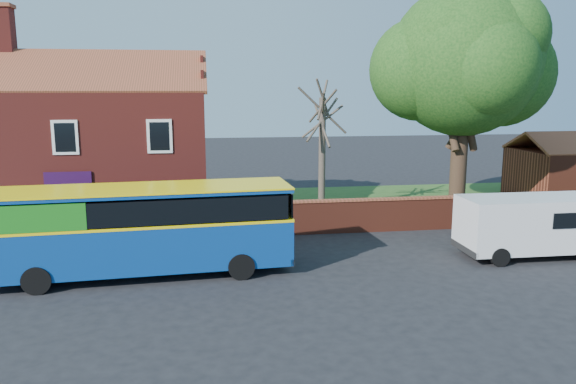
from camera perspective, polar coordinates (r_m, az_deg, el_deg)
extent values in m
plane|color=black|center=(19.19, -4.87, -9.93)|extent=(120.00, 120.00, 0.00)
cube|color=gray|center=(25.31, -21.88, -5.47)|extent=(18.00, 3.50, 0.12)
cube|color=slate|center=(23.68, -22.83, -6.58)|extent=(18.00, 0.15, 0.14)
cube|color=#426B28|center=(34.67, 15.56, -1.00)|extent=(26.00, 12.00, 0.04)
cube|color=maroon|center=(30.24, -19.85, 3.33)|extent=(12.00, 8.00, 6.50)
cube|color=brown|center=(28.10, -21.18, 11.45)|extent=(12.30, 4.08, 2.16)
cube|color=brown|center=(32.02, -19.64, 11.34)|extent=(12.30, 4.08, 2.16)
cube|color=maroon|center=(31.02, -26.95, 14.40)|extent=(0.90, 0.90, 2.20)
cube|color=black|center=(26.19, -21.71, 5.17)|extent=(1.10, 0.06, 1.50)
cube|color=#4C0F19|center=(26.68, -21.21, -2.33)|extent=(0.95, 0.04, 2.10)
cube|color=silver|center=(26.69, -21.21, -2.21)|extent=(1.20, 0.06, 2.30)
cube|color=#270B31|center=(26.36, -21.46, 1.27)|extent=(2.00, 0.06, 0.60)
cube|color=maroon|center=(29.28, 20.39, -1.89)|extent=(22.00, 0.30, 1.50)
cube|color=brown|center=(29.12, 20.49, -0.35)|extent=(22.00, 0.38, 0.10)
cube|color=brown|center=(39.76, 27.03, 4.81)|extent=(8.20, 2.56, 1.24)
cube|color=navy|center=(20.94, -14.53, -5.01)|extent=(10.73, 3.35, 1.68)
cube|color=yellow|center=(20.74, -14.63, -2.77)|extent=(10.75, 3.37, 0.10)
cube|color=black|center=(20.63, -14.70, -1.40)|extent=(10.31, 3.34, 0.84)
cube|color=#1D821C|center=(21.07, -24.22, -1.75)|extent=(3.77, 2.92, 0.90)
cube|color=navy|center=(20.53, -14.77, 0.15)|extent=(10.73, 3.35, 0.14)
cube|color=yellow|center=(20.51, -14.78, 0.37)|extent=(10.77, 3.39, 0.06)
cylinder|color=black|center=(20.40, -24.18, -8.19)|extent=(0.97, 0.34, 0.95)
cylinder|color=black|center=(22.72, -22.95, -6.22)|extent=(0.97, 0.34, 0.95)
cylinder|color=black|center=(20.10, -4.78, -7.54)|extent=(0.97, 0.34, 0.95)
cylinder|color=black|center=(22.46, -5.64, -5.62)|extent=(0.97, 0.34, 0.95)
cube|color=silver|center=(24.44, 23.36, -2.92)|extent=(5.56, 2.25, 2.11)
cylinder|color=black|center=(22.93, 20.74, -6.21)|extent=(0.73, 0.23, 0.73)
cylinder|color=black|center=(24.71, 18.40, -4.88)|extent=(0.73, 0.23, 0.73)
cylinder|color=black|center=(26.47, 25.31, -4.36)|extent=(0.73, 0.23, 0.73)
cylinder|color=black|center=(31.31, 16.91, 2.31)|extent=(0.86, 0.86, 4.97)
sphere|color=#3D6B21|center=(31.06, 17.47, 12.63)|extent=(7.78, 7.78, 7.78)
sphere|color=#3D6B21|center=(32.46, 20.74, 11.18)|extent=(5.62, 5.62, 5.62)
sphere|color=#3D6B21|center=(30.81, 13.38, 12.04)|extent=(5.40, 5.40, 5.40)
cylinder|color=#4C4238|center=(29.45, 3.47, 3.49)|extent=(0.36, 0.36, 6.23)
cylinder|color=#4C4238|center=(29.26, 3.52, 7.82)|extent=(0.37, 3.04, 2.45)
cylinder|color=#4C4238|center=(29.28, 3.52, 7.38)|extent=(1.59, 2.24, 2.24)
cylinder|color=#4C4238|center=(29.26, 3.53, 8.25)|extent=(2.55, 1.17, 2.48)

